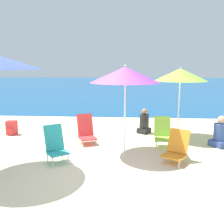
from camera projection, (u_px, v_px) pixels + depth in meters
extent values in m
plane|color=beige|center=(62.00, 170.00, 5.04)|extent=(60.00, 60.00, 0.00)
cube|color=navy|center=(119.00, 84.00, 30.00)|extent=(60.00, 40.00, 0.01)
cylinder|color=white|center=(179.00, 110.00, 7.22)|extent=(0.04, 0.04, 1.66)
cone|color=#8ECC3D|center=(180.00, 75.00, 7.04)|extent=(1.50, 1.50, 0.36)
sphere|color=white|center=(181.00, 68.00, 7.00)|extent=(0.04, 0.04, 0.04)
cylinder|color=white|center=(125.00, 119.00, 5.85)|extent=(0.04, 0.04, 1.70)
cone|color=purple|center=(125.00, 75.00, 5.66)|extent=(1.62, 1.62, 0.36)
sphere|color=white|center=(125.00, 66.00, 5.63)|extent=(0.04, 0.04, 0.04)
cylinder|color=silver|center=(53.00, 163.00, 5.14)|extent=(0.02, 0.02, 0.22)
cylinder|color=silver|center=(68.00, 159.00, 5.32)|extent=(0.02, 0.02, 0.22)
cylinder|color=silver|center=(47.00, 158.00, 5.43)|extent=(0.02, 0.02, 0.22)
cylinder|color=silver|center=(62.00, 155.00, 5.61)|extent=(0.02, 0.02, 0.22)
cube|color=teal|center=(58.00, 153.00, 5.35)|extent=(0.57, 0.56, 0.04)
cube|color=teal|center=(54.00, 137.00, 5.47)|extent=(0.44, 0.39, 0.55)
cylinder|color=silver|center=(83.00, 144.00, 6.48)|extent=(0.02, 0.02, 0.16)
cylinder|color=silver|center=(96.00, 143.00, 6.60)|extent=(0.02, 0.02, 0.16)
cylinder|color=silver|center=(79.00, 140.00, 6.86)|extent=(0.02, 0.02, 0.16)
cylinder|color=silver|center=(92.00, 139.00, 6.98)|extent=(0.02, 0.02, 0.16)
cube|color=red|center=(87.00, 138.00, 6.71)|extent=(0.59, 0.62, 0.04)
cube|color=red|center=(85.00, 124.00, 6.88)|extent=(0.48, 0.38, 0.57)
cylinder|color=silver|center=(156.00, 146.00, 6.25)|extent=(0.02, 0.02, 0.22)
cylinder|color=silver|center=(171.00, 146.00, 6.22)|extent=(0.02, 0.02, 0.22)
cylinder|color=silver|center=(155.00, 141.00, 6.66)|extent=(0.02, 0.02, 0.22)
cylinder|color=silver|center=(169.00, 141.00, 6.63)|extent=(0.02, 0.02, 0.22)
cube|color=#8ECC3D|center=(163.00, 139.00, 6.42)|extent=(0.43, 0.50, 0.04)
cube|color=#8ECC3D|center=(162.00, 126.00, 6.61)|extent=(0.42, 0.15, 0.51)
cylinder|color=silver|center=(162.00, 161.00, 5.34)|extent=(0.02, 0.02, 0.15)
cylinder|color=silver|center=(179.00, 165.00, 5.12)|extent=(0.02, 0.02, 0.15)
cylinder|color=silver|center=(169.00, 155.00, 5.65)|extent=(0.02, 0.02, 0.15)
cylinder|color=silver|center=(186.00, 159.00, 5.43)|extent=(0.02, 0.02, 0.15)
cube|color=orange|center=(174.00, 156.00, 5.37)|extent=(0.63, 0.63, 0.04)
cube|color=orange|center=(179.00, 141.00, 5.50)|extent=(0.50, 0.42, 0.50)
cube|color=#334C8C|center=(220.00, 143.00, 6.56)|extent=(0.62, 0.60, 0.16)
cylinder|color=#334C8C|center=(221.00, 132.00, 6.51)|extent=(0.37, 0.37, 0.44)
sphere|color=tan|center=(222.00, 120.00, 6.45)|extent=(0.22, 0.22, 0.22)
cube|color=#262628|center=(144.00, 130.00, 7.86)|extent=(0.48, 0.49, 0.16)
cylinder|color=#262628|center=(144.00, 121.00, 7.81)|extent=(0.29, 0.29, 0.44)
sphere|color=#9E704C|center=(144.00, 111.00, 7.75)|extent=(0.18, 0.18, 0.18)
cube|color=red|center=(12.00, 128.00, 7.64)|extent=(0.29, 0.22, 0.44)
cube|color=red|center=(10.00, 131.00, 7.53)|extent=(0.20, 0.03, 0.20)
cylinder|color=#4CB266|center=(179.00, 148.00, 6.10)|extent=(0.08, 0.08, 0.17)
cylinder|color=#4CB266|center=(179.00, 144.00, 6.08)|extent=(0.03, 0.03, 0.06)
cylinder|color=black|center=(179.00, 143.00, 6.07)|extent=(0.04, 0.04, 0.02)
cylinder|color=gold|center=(1.00, 128.00, 8.43)|extent=(0.01, 0.01, 0.07)
cylinder|color=gold|center=(3.00, 128.00, 8.43)|extent=(0.01, 0.01, 0.07)
ellipsoid|color=white|center=(2.00, 125.00, 8.42)|extent=(0.26, 0.11, 0.13)
sphere|color=white|center=(5.00, 123.00, 8.40)|extent=(0.07, 0.07, 0.07)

